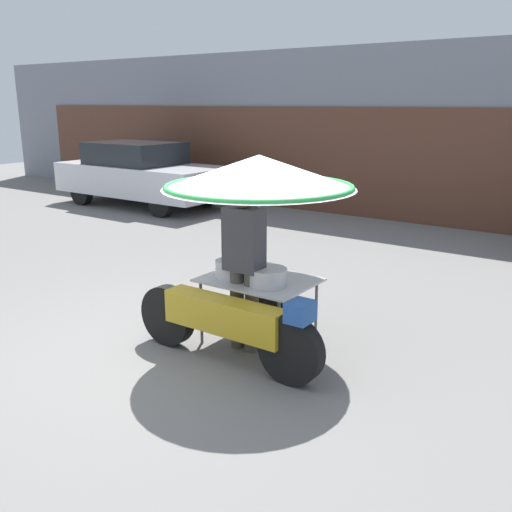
{
  "coord_description": "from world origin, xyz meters",
  "views": [
    {
      "loc": [
        3.55,
        -3.86,
        2.41
      ],
      "look_at": [
        0.42,
        0.57,
        0.94
      ],
      "focal_mm": 40.0,
      "sensor_mm": 36.0,
      "label": 1
    }
  ],
  "objects_px": {
    "parked_car": "(141,174)",
    "vendor_person": "(244,259)",
    "potted_plant": "(113,172)",
    "vendor_motorcycle_cart": "(255,201)"
  },
  "relations": [
    {
      "from": "vendor_person",
      "to": "potted_plant",
      "type": "height_order",
      "value": "vendor_person"
    },
    {
      "from": "vendor_motorcycle_cart",
      "to": "parked_car",
      "type": "distance_m",
      "value": 8.6
    },
    {
      "from": "parked_car",
      "to": "potted_plant",
      "type": "relative_size",
      "value": 4.36
    },
    {
      "from": "vendor_motorcycle_cart",
      "to": "vendor_person",
      "type": "height_order",
      "value": "vendor_motorcycle_cart"
    },
    {
      "from": "potted_plant",
      "to": "vendor_motorcycle_cart",
      "type": "bearing_deg",
      "value": -33.9
    },
    {
      "from": "vendor_person",
      "to": "parked_car",
      "type": "bearing_deg",
      "value": 142.86
    },
    {
      "from": "vendor_motorcycle_cart",
      "to": "potted_plant",
      "type": "relative_size",
      "value": 2.14
    },
    {
      "from": "vendor_person",
      "to": "potted_plant",
      "type": "distance_m",
      "value": 11.16
    },
    {
      "from": "vendor_motorcycle_cart",
      "to": "parked_car",
      "type": "bearing_deg",
      "value": 143.73
    },
    {
      "from": "parked_car",
      "to": "vendor_person",
      "type": "bearing_deg",
      "value": -37.14
    }
  ]
}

